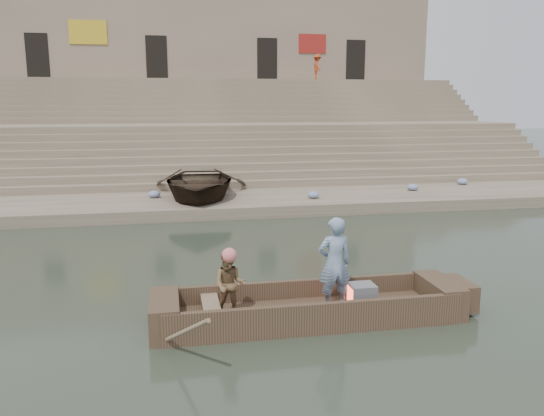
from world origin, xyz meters
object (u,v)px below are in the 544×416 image
object	(u,v)px
standing_man	(334,263)
pedestrian	(317,67)
beached_rowboat	(198,183)
television	(361,295)
main_rowboat	(308,315)
rowing_man	(230,285)

from	to	relation	value
standing_man	pedestrian	size ratio (longest dim) A/B	1.09
beached_rowboat	television	bearing A→B (deg)	-72.36
standing_man	television	bearing A→B (deg)	-178.40
standing_man	beached_rowboat	xyz separation A→B (m)	(-1.79, 11.08, -0.13)
standing_man	beached_rowboat	distance (m)	11.22
main_rowboat	pedestrian	world-z (taller)	pedestrian
television	beached_rowboat	xyz separation A→B (m)	(-2.33, 11.03, 0.52)
main_rowboat	television	world-z (taller)	television
television	pedestrian	xyz separation A→B (m)	(5.81, 24.25, 5.56)
rowing_man	pedestrian	distance (m)	26.22
rowing_man	pedestrian	world-z (taller)	pedestrian
main_rowboat	television	bearing A→B (deg)	0.00
rowing_man	television	world-z (taller)	rowing_man
standing_man	beached_rowboat	bearing A→B (deg)	-84.11
standing_man	rowing_man	distance (m)	1.90
television	main_rowboat	bearing A→B (deg)	180.00
main_rowboat	beached_rowboat	size ratio (longest dim) A/B	0.96
main_rowboat	rowing_man	distance (m)	1.59
main_rowboat	standing_man	xyz separation A→B (m)	(0.46, -0.05, 0.95)
rowing_man	standing_man	bearing A→B (deg)	17.07
rowing_man	television	xyz separation A→B (m)	(2.43, 0.10, -0.39)
pedestrian	main_rowboat	bearing A→B (deg)	164.11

